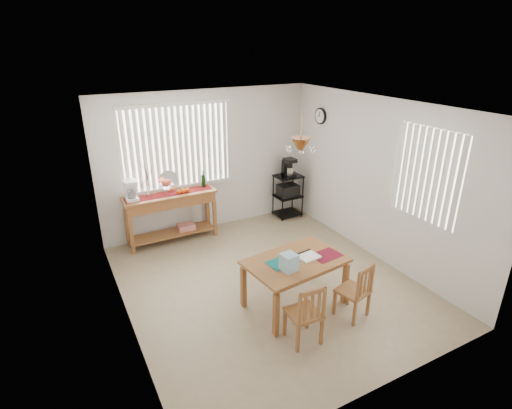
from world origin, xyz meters
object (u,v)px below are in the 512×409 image
sideboard (171,206)px  wire_cart (288,192)px  cart_items (288,167)px  chair_left (305,314)px  chair_right (355,291)px  dining_table (295,265)px

sideboard → wire_cart: bearing=-1.0°
wire_cart → cart_items: cart_items is taller
sideboard → chair_left: size_ratio=1.98×
chair_right → cart_items: bearing=72.9°
sideboard → cart_items: bearing=-0.8°
sideboard → dining_table: (0.88, -2.63, -0.06)m
dining_table → chair_right: (0.54, -0.59, -0.23)m
cart_items → chair_right: (-0.98, -3.18, -0.65)m
sideboard → wire_cart: size_ratio=1.83×
sideboard → dining_table: sideboard is taller
dining_table → chair_right: size_ratio=1.75×
wire_cart → chair_right: bearing=-107.1°
sideboard → cart_items: cart_items is taller
chair_right → sideboard: bearing=113.9°
chair_left → dining_table: bearing=66.2°
wire_cart → cart_items: (0.00, 0.01, 0.51)m
wire_cart → dining_table: bearing=-120.4°
wire_cart → chair_left: bearing=-119.1°
wire_cart → chair_right: wire_cart is taller
sideboard → chair_right: bearing=-66.1°
dining_table → cart_items: bearing=59.7°
sideboard → dining_table: 2.77m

